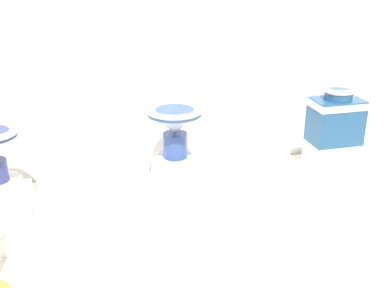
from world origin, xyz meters
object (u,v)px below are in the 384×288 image
plinth_block_broad_patterned (331,158)px  antique_toilet_broad_patterned (336,116)px  plinth_block_tall_cobalt (175,176)px  plinth_block_leftmost (1,201)px  antique_toilet_tall_cobalt (175,125)px

plinth_block_broad_patterned → antique_toilet_broad_patterned: 0.34m
plinth_block_tall_cobalt → plinth_block_broad_patterned: size_ratio=0.98×
plinth_block_leftmost → plinth_block_tall_cobalt: plinth_block_tall_cobalt is taller
plinth_block_broad_patterned → plinth_block_leftmost: bearing=-180.0°
antique_toilet_tall_cobalt → plinth_block_tall_cobalt: bearing=0.0°
plinth_block_tall_cobalt → plinth_block_broad_patterned: bearing=-2.0°
antique_toilet_broad_patterned → plinth_block_leftmost: bearing=-180.0°
antique_toilet_tall_cobalt → plinth_block_broad_patterned: size_ratio=1.24×
plinth_block_tall_cobalt → plinth_block_broad_patterned: 1.21m
plinth_block_leftmost → plinth_block_tall_cobalt: (1.18, 0.04, 0.02)m
plinth_block_broad_patterned → plinth_block_tall_cobalt: bearing=178.0°
antique_toilet_tall_cobalt → antique_toilet_broad_patterned: size_ratio=0.98×
plinth_block_tall_cobalt → antique_toilet_broad_patterned: (1.20, -0.04, 0.37)m
antique_toilet_tall_cobalt → antique_toilet_broad_patterned: 1.21m
plinth_block_tall_cobalt → plinth_block_broad_patterned: (1.20, -0.04, 0.03)m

